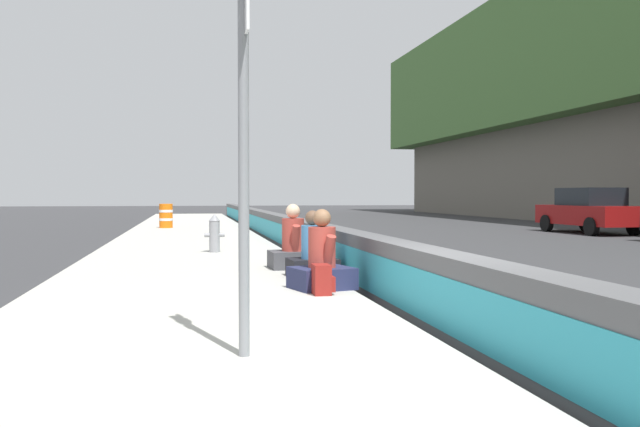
% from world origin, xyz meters
% --- Properties ---
extents(ground_plane, '(160.00, 160.00, 0.00)m').
position_xyz_m(ground_plane, '(0.00, 0.00, 0.00)').
color(ground_plane, '#353538').
rests_on(ground_plane, ground).
extents(sidewalk_strip, '(80.00, 4.40, 0.14)m').
position_xyz_m(sidewalk_strip, '(0.00, 2.65, 0.07)').
color(sidewalk_strip, '#B5B2A8').
rests_on(sidewalk_strip, ground_plane).
extents(jersey_barrier, '(76.00, 0.45, 0.85)m').
position_xyz_m(jersey_barrier, '(0.00, 0.00, 0.42)').
color(jersey_barrier, '#545456').
rests_on(jersey_barrier, ground_plane).
extents(route_sign_post, '(0.44, 0.09, 3.60)m').
position_xyz_m(route_sign_post, '(-1.27, 2.24, 2.21)').
color(route_sign_post, gray).
rests_on(route_sign_post, sidewalk_strip).
extents(fire_hydrant, '(0.26, 0.46, 0.88)m').
position_xyz_m(fire_hydrant, '(8.81, 2.11, 0.59)').
color(fire_hydrant, gray).
rests_on(fire_hydrant, sidewalk_strip).
extents(seated_person_foreground, '(0.87, 0.96, 1.12)m').
position_xyz_m(seated_person_foreground, '(2.47, 0.85, 0.49)').
color(seated_person_foreground, '#23284C').
rests_on(seated_person_foreground, sidewalk_strip).
extents(seated_person_middle, '(0.70, 0.81, 1.07)m').
position_xyz_m(seated_person_middle, '(3.90, 0.72, 0.47)').
color(seated_person_middle, black).
rests_on(seated_person_middle, sidewalk_strip).
extents(seated_person_rear, '(0.75, 0.86, 1.15)m').
position_xyz_m(seated_person_rear, '(5.16, 0.85, 0.50)').
color(seated_person_rear, '#424247').
rests_on(seated_person_rear, sidewalk_strip).
extents(backpack, '(0.32, 0.28, 0.40)m').
position_xyz_m(backpack, '(1.93, 0.96, 0.33)').
color(backpack, maroon).
rests_on(backpack, sidewalk_strip).
extents(construction_barrel, '(0.54, 0.54, 0.95)m').
position_xyz_m(construction_barrel, '(20.49, 3.56, 0.62)').
color(construction_barrel, orange).
rests_on(construction_barrel, sidewalk_strip).
extents(parked_car_fourth, '(4.54, 2.04, 1.71)m').
position_xyz_m(parked_car_fourth, '(16.06, -12.06, 0.86)').
color(parked_car_fourth, maroon).
rests_on(parked_car_fourth, ground_plane).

